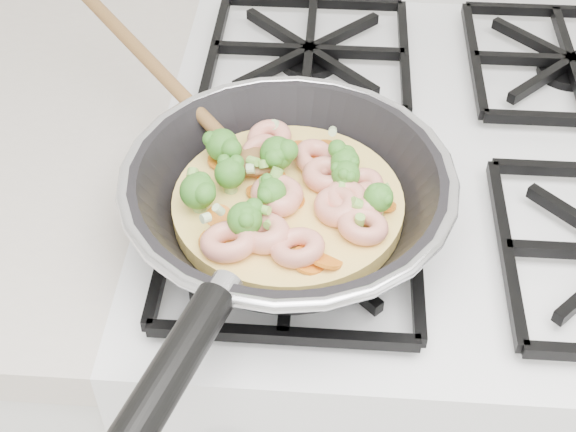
{
  "coord_description": "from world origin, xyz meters",
  "views": [
    {
      "loc": [
        -0.12,
        1.05,
        1.44
      ],
      "look_at": [
        -0.15,
        1.56,
        0.93
      ],
      "focal_mm": 50.03,
      "sensor_mm": 36.0,
      "label": 1
    }
  ],
  "objects": [
    {
      "name": "stove",
      "position": [
        0.0,
        1.7,
        0.46
      ],
      "size": [
        0.6,
        0.6,
        0.92
      ],
      "color": "white",
      "rests_on": "ground"
    },
    {
      "name": "skillet",
      "position": [
        -0.16,
        1.56,
        0.96
      ],
      "size": [
        0.39,
        0.55,
        0.1
      ],
      "rotation": [
        0.0,
        0.0,
        -0.07
      ],
      "color": "black",
      "rests_on": "stove"
    }
  ]
}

